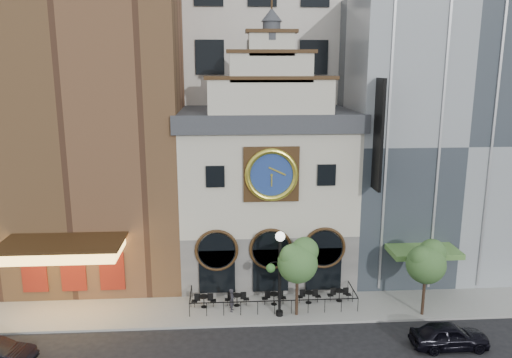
{
  "coord_description": "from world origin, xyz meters",
  "views": [
    {
      "loc": [
        -3.02,
        -27.28,
        15.36
      ],
      "look_at": [
        -0.85,
        6.0,
        7.78
      ],
      "focal_mm": 35.0,
      "sensor_mm": 36.0,
      "label": 1
    }
  ],
  "objects_px": {
    "bistro_1": "(237,299)",
    "car_right": "(449,336)",
    "bistro_4": "(339,295)",
    "lamppost": "(280,264)",
    "tree_right": "(427,261)",
    "pedestrian": "(232,300)",
    "tree_left": "(298,260)",
    "bistro_2": "(274,298)",
    "bistro_3": "(309,296)",
    "bistro_0": "(204,301)"
  },
  "relations": [
    {
      "from": "bistro_1",
      "to": "bistro_3",
      "type": "xyz_separation_m",
      "value": [
        4.71,
        0.09,
        0.0
      ]
    },
    {
      "from": "bistro_2",
      "to": "tree_left",
      "type": "distance_m",
      "value": 3.72
    },
    {
      "from": "bistro_0",
      "to": "tree_right",
      "type": "bearing_deg",
      "value": -7.41
    },
    {
      "from": "pedestrian",
      "to": "bistro_1",
      "type": "bearing_deg",
      "value": -17.34
    },
    {
      "from": "bistro_0",
      "to": "bistro_4",
      "type": "distance_m",
      "value": 8.91
    },
    {
      "from": "bistro_4",
      "to": "tree_left",
      "type": "bearing_deg",
      "value": -152.31
    },
    {
      "from": "bistro_2",
      "to": "car_right",
      "type": "height_order",
      "value": "car_right"
    },
    {
      "from": "car_right",
      "to": "lamppost",
      "type": "bearing_deg",
      "value": 66.07
    },
    {
      "from": "lamppost",
      "to": "car_right",
      "type": "bearing_deg",
      "value": -39.74
    },
    {
      "from": "bistro_2",
      "to": "pedestrian",
      "type": "height_order",
      "value": "pedestrian"
    },
    {
      "from": "car_right",
      "to": "tree_right",
      "type": "relative_size",
      "value": 0.88
    },
    {
      "from": "bistro_3",
      "to": "car_right",
      "type": "bearing_deg",
      "value": -38.58
    },
    {
      "from": "bistro_0",
      "to": "bistro_1",
      "type": "relative_size",
      "value": 1.0
    },
    {
      "from": "bistro_4",
      "to": "pedestrian",
      "type": "distance_m",
      "value": 7.17
    },
    {
      "from": "bistro_3",
      "to": "tree_left",
      "type": "relative_size",
      "value": 0.32
    },
    {
      "from": "bistro_3",
      "to": "pedestrian",
      "type": "bearing_deg",
      "value": -171.03
    },
    {
      "from": "bistro_2",
      "to": "pedestrian",
      "type": "relative_size",
      "value": 1.05
    },
    {
      "from": "pedestrian",
      "to": "tree_left",
      "type": "xyz_separation_m",
      "value": [
        4.07,
        -0.68,
        2.89
      ]
    },
    {
      "from": "bistro_3",
      "to": "lamppost",
      "type": "xyz_separation_m",
      "value": [
        -2.11,
        -1.55,
        2.93
      ]
    },
    {
      "from": "bistro_4",
      "to": "tree_right",
      "type": "relative_size",
      "value": 0.33
    },
    {
      "from": "tree_right",
      "to": "lamppost",
      "type": "bearing_deg",
      "value": 177.5
    },
    {
      "from": "bistro_2",
      "to": "tree_right",
      "type": "height_order",
      "value": "tree_right"
    },
    {
      "from": "bistro_2",
      "to": "tree_left",
      "type": "bearing_deg",
      "value": -46.63
    },
    {
      "from": "bistro_1",
      "to": "tree_right",
      "type": "height_order",
      "value": "tree_right"
    },
    {
      "from": "lamppost",
      "to": "bistro_1",
      "type": "bearing_deg",
      "value": 134.76
    },
    {
      "from": "bistro_4",
      "to": "lamppost",
      "type": "distance_m",
      "value": 5.36
    },
    {
      "from": "bistro_4",
      "to": "pedestrian",
      "type": "bearing_deg",
      "value": -172.68
    },
    {
      "from": "bistro_4",
      "to": "lamppost",
      "type": "relative_size",
      "value": 0.29
    },
    {
      "from": "bistro_3",
      "to": "tree_right",
      "type": "distance_m",
      "value": 7.8
    },
    {
      "from": "bistro_2",
      "to": "bistro_4",
      "type": "relative_size",
      "value": 1.0
    },
    {
      "from": "bistro_2",
      "to": "lamppost",
      "type": "height_order",
      "value": "lamppost"
    },
    {
      "from": "bistro_1",
      "to": "bistro_2",
      "type": "relative_size",
      "value": 1.0
    },
    {
      "from": "bistro_2",
      "to": "bistro_4",
      "type": "xyz_separation_m",
      "value": [
        4.36,
        0.19,
        0.0
      ]
    },
    {
      "from": "bistro_0",
      "to": "bistro_4",
      "type": "relative_size",
      "value": 1.0
    },
    {
      "from": "bistro_0",
      "to": "bistro_2",
      "type": "distance_m",
      "value": 4.54
    },
    {
      "from": "bistro_2",
      "to": "car_right",
      "type": "distance_m",
      "value": 10.74
    },
    {
      "from": "bistro_1",
      "to": "pedestrian",
      "type": "xyz_separation_m",
      "value": [
        -0.34,
        -0.7,
        0.29
      ]
    },
    {
      "from": "bistro_1",
      "to": "car_right",
      "type": "distance_m",
      "value": 12.87
    },
    {
      "from": "bistro_0",
      "to": "pedestrian",
      "type": "height_order",
      "value": "pedestrian"
    },
    {
      "from": "bistro_2",
      "to": "tree_left",
      "type": "height_order",
      "value": "tree_left"
    },
    {
      "from": "lamppost",
      "to": "tree_left",
      "type": "height_order",
      "value": "lamppost"
    },
    {
      "from": "pedestrian",
      "to": "tree_right",
      "type": "bearing_deg",
      "value": -87.3
    },
    {
      "from": "bistro_2",
      "to": "bistro_3",
      "type": "bearing_deg",
      "value": 1.94
    },
    {
      "from": "bistro_4",
      "to": "car_right",
      "type": "xyz_separation_m",
      "value": [
        4.89,
        -5.66,
        0.11
      ]
    },
    {
      "from": "bistro_1",
      "to": "tree_left",
      "type": "height_order",
      "value": "tree_left"
    },
    {
      "from": "pedestrian",
      "to": "tree_left",
      "type": "distance_m",
      "value": 5.04
    },
    {
      "from": "bistro_3",
      "to": "pedestrian",
      "type": "xyz_separation_m",
      "value": [
        -5.05,
        -0.8,
        0.29
      ]
    },
    {
      "from": "bistro_3",
      "to": "tree_right",
      "type": "height_order",
      "value": "tree_right"
    },
    {
      "from": "bistro_4",
      "to": "tree_right",
      "type": "xyz_separation_m",
      "value": [
        4.83,
        -2.06,
        3.07
      ]
    },
    {
      "from": "tree_left",
      "to": "bistro_1",
      "type": "bearing_deg",
      "value": 159.66
    }
  ]
}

